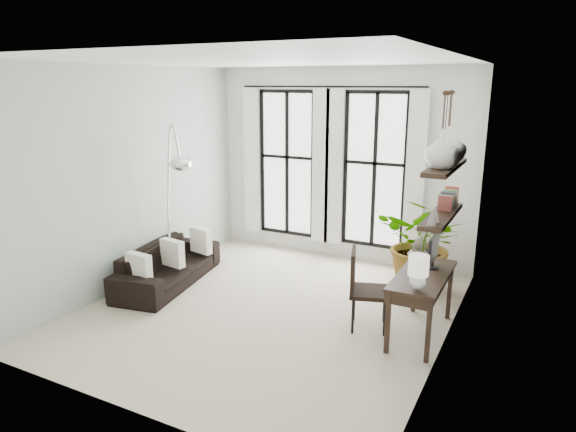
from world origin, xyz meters
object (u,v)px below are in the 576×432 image
Objects in this scene: sofa at (168,265)px; buddha at (418,266)px; desk_chair at (362,284)px; desk at (421,279)px; arc_lamp at (174,175)px; plant at (424,243)px.

sofa is 3.72m from buddha.
desk_chair is at bearing -100.49° from buddha.
sofa is at bearing 161.72° from desk_chair.
desk is 3.75m from arc_lamp.
plant is 3.75m from arc_lamp.
arc_lamp reaches higher than desk.
desk_chair is 1.28× the size of buddha.
desk_chair is 3.14m from arc_lamp.
desk is 1.68× the size of buddha.
sofa is 0.84× the size of arc_lamp.
buddha is at bearing -74.71° from sofa.
arc_lamp is (-3.32, -1.45, 0.95)m from plant.
plant is 0.38m from buddha.
plant is 1.06× the size of desk.
desk reaches higher than sofa.
arc_lamp reaches higher than plant.
arc_lamp is at bearing 159.48° from desk_chair.
arc_lamp is 3.81m from buddha.
plant is 0.59× the size of arc_lamp.
buddha is at bearing 160.08° from plant.
buddha is at bearing 61.84° from desk_chair.
plant is 1.41× the size of desk_chair.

